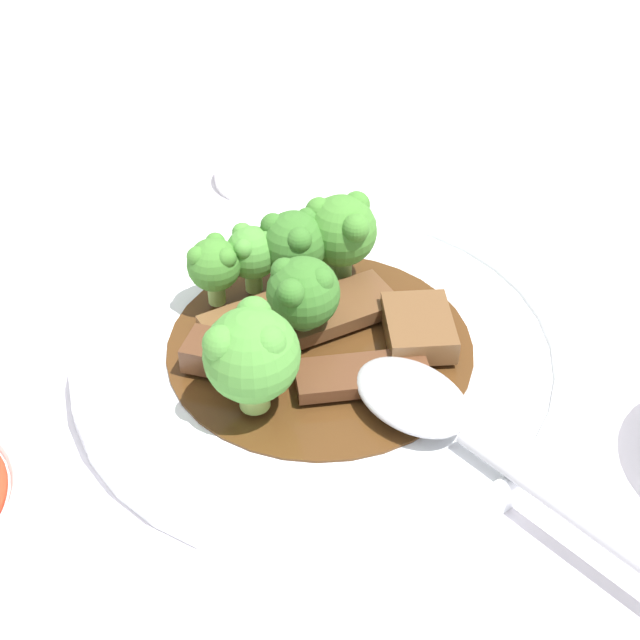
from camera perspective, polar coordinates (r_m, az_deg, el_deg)
The scene contains 15 objects.
ground_plane at distance 0.53m, azimuth 0.00°, elevation -2.82°, with size 4.00×4.00×0.00m, color silver.
main_plate at distance 0.52m, azimuth 0.00°, elevation -2.01°, with size 0.29×0.29×0.02m.
beef_strip_0 at distance 0.53m, azimuth 1.46°, elevation 0.67°, with size 0.08×0.07×0.01m.
beef_strip_1 at distance 0.50m, azimuth -5.41°, elevation -2.37°, with size 0.03×0.06×0.02m.
beef_strip_2 at distance 0.49m, azimuth 2.74°, elevation -3.53°, with size 0.06×0.08×0.01m.
beef_strip_3 at distance 0.52m, azimuth 6.32°, elevation -0.47°, with size 0.06×0.06×0.02m.
beef_strip_4 at distance 0.52m, azimuth -4.22°, elevation -0.29°, with size 0.07×0.07×0.01m.
broccoli_floret_0 at distance 0.50m, azimuth -1.22°, elevation 1.62°, with size 0.04×0.04×0.05m.
broccoli_floret_1 at distance 0.54m, azimuth 1.35°, elevation 5.81°, with size 0.04×0.04×0.06m.
broccoli_floret_2 at distance 0.53m, azimuth -6.81°, elevation 3.56°, with size 0.03×0.03×0.04m.
broccoli_floret_3 at distance 0.54m, azimuth -4.37°, elevation 4.35°, with size 0.03×0.03×0.04m.
broccoli_floret_4 at distance 0.54m, azimuth -1.69°, elevation 4.96°, with size 0.04×0.04×0.05m.
broccoli_floret_5 at distance 0.45m, azimuth -4.40°, elevation -2.15°, with size 0.05×0.05×0.06m.
serving_spoon at distance 0.47m, azimuth 7.47°, elevation -6.02°, with size 0.12×0.23×0.01m.
sauce_dish at distance 0.69m, azimuth -4.00°, elevation 9.32°, with size 0.07×0.07×0.01m.
Camera 1 is at (0.35, 0.15, 0.36)m, focal length 50.00 mm.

